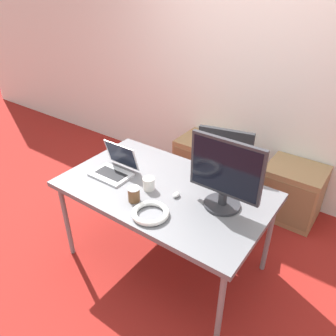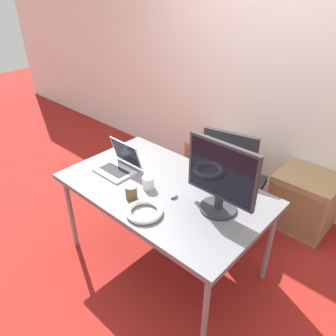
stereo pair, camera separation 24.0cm
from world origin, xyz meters
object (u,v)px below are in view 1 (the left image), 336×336
at_px(laptop_center, 115,168).
at_px(cable_coil, 150,213).
at_px(monitor, 225,175).
at_px(coffee_cup_brown, 134,194).
at_px(cabinet_left, 203,162).
at_px(coffee_cup_white, 149,184).
at_px(office_chair, 225,188).
at_px(cabinet_right, 292,192).
at_px(mouse, 176,195).

distance_m(laptop_center, cable_coil, 0.61).
xyz_separation_m(monitor, coffee_cup_brown, (-0.53, -0.31, -0.19)).
xyz_separation_m(cabinet_left, cable_coil, (0.48, -1.55, 0.50)).
distance_m(coffee_cup_white, cable_coil, 0.31).
relative_size(office_chair, coffee_cup_brown, 10.03).
distance_m(monitor, coffee_cup_brown, 0.64).
xyz_separation_m(cabinet_right, monitor, (-0.20, -1.18, 0.73)).
bearing_deg(office_chair, mouse, -92.65).
relative_size(laptop_center, monitor, 0.61).
xyz_separation_m(monitor, cable_coil, (-0.34, -0.37, -0.23)).
xyz_separation_m(cabinet_right, coffee_cup_white, (-0.74, -1.32, 0.53)).
height_order(monitor, mouse, monitor).
bearing_deg(cable_coil, coffee_cup_brown, 162.86).
relative_size(cabinet_right, laptop_center, 1.79).
bearing_deg(mouse, coffee_cup_brown, -135.12).
bearing_deg(cabinet_right, cabinet_left, 180.00).
bearing_deg(cabinet_left, laptop_center, -93.38).
height_order(cabinet_right, coffee_cup_white, coffee_cup_white).
bearing_deg(mouse, cable_coil, -94.42).
bearing_deg(coffee_cup_brown, cable_coil, -17.14).
distance_m(office_chair, cable_coil, 1.09).
bearing_deg(coffee_cup_white, cabinet_right, 60.73).
height_order(cabinet_right, coffee_cup_brown, coffee_cup_brown).
xyz_separation_m(coffee_cup_white, coffee_cup_brown, (0.01, -0.17, 0.01)).
bearing_deg(laptop_center, cabinet_left, 86.62).
relative_size(cabinet_right, coffee_cup_white, 5.96).
xyz_separation_m(laptop_center, coffee_cup_brown, (0.36, -0.19, 0.01)).
relative_size(cabinet_left, coffee_cup_brown, 5.08).
bearing_deg(laptop_center, cabinet_right, 49.93).
bearing_deg(office_chair, monitor, -66.93).
distance_m(cabinet_left, cable_coil, 1.70).
distance_m(cabinet_right, laptop_center, 1.78).
relative_size(mouse, coffee_cup_brown, 0.58).
height_order(mouse, cable_coil, cable_coil).
distance_m(cabinet_left, cabinet_right, 1.02).
xyz_separation_m(office_chair, laptop_center, (-0.61, -0.78, 0.39)).
xyz_separation_m(cabinet_right, laptop_center, (-1.10, -1.30, 0.53)).
xyz_separation_m(monitor, mouse, (-0.31, -0.10, -0.23)).
bearing_deg(coffee_cup_white, mouse, 10.34).
bearing_deg(coffee_cup_brown, office_chair, 75.60).
height_order(mouse, coffee_cup_white, coffee_cup_white).
bearing_deg(cabinet_right, monitor, -99.81).
bearing_deg(mouse, laptop_center, -177.44).
relative_size(monitor, coffee_cup_white, 5.45).
xyz_separation_m(cabinet_left, monitor, (0.81, -1.18, 0.73)).
bearing_deg(cable_coil, office_chair, 86.88).
bearing_deg(mouse, monitor, 17.52).
distance_m(cabinet_right, coffee_cup_white, 1.60).
distance_m(office_chair, cabinet_left, 0.76).
height_order(laptop_center, coffee_cup_brown, laptop_center).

